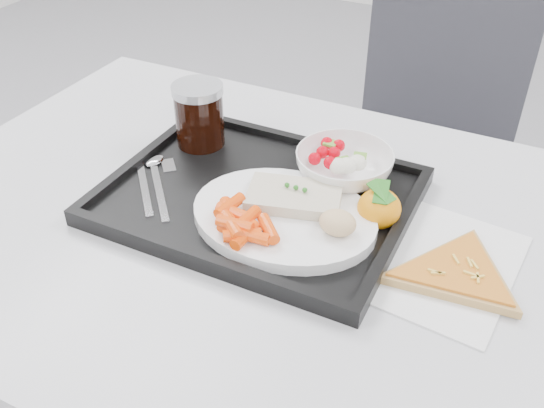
{
  "coord_description": "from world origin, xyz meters",
  "views": [
    {
      "loc": [
        0.29,
        -0.33,
        1.3
      ],
      "look_at": [
        -0.03,
        0.32,
        0.77
      ],
      "focal_mm": 40.0,
      "sensor_mm": 36.0,
      "label": 1
    }
  ],
  "objects_px": {
    "chair": "(429,123)",
    "salad_bowl": "(344,166)",
    "cola_glass": "(199,114)",
    "tray": "(259,198)",
    "pizza_slice": "(456,273)",
    "table": "(283,261)",
    "tangerine": "(379,208)",
    "dinner_plate": "(284,217)"
  },
  "relations": [
    {
      "from": "chair",
      "to": "salad_bowl",
      "type": "relative_size",
      "value": 6.11
    },
    {
      "from": "salad_bowl",
      "to": "cola_glass",
      "type": "height_order",
      "value": "cola_glass"
    },
    {
      "from": "tray",
      "to": "chair",
      "type": "bearing_deg",
      "value": 82.53
    },
    {
      "from": "tray",
      "to": "pizza_slice",
      "type": "bearing_deg",
      "value": -6.57
    },
    {
      "from": "tray",
      "to": "pizza_slice",
      "type": "xyz_separation_m",
      "value": [
        0.31,
        -0.04,
        0.0
      ]
    },
    {
      "from": "chair",
      "to": "tray",
      "type": "relative_size",
      "value": 2.07
    },
    {
      "from": "tray",
      "to": "salad_bowl",
      "type": "bearing_deg",
      "value": 44.89
    },
    {
      "from": "chair",
      "to": "salad_bowl",
      "type": "bearing_deg",
      "value": -90.02
    },
    {
      "from": "table",
      "to": "tray",
      "type": "relative_size",
      "value": 2.67
    },
    {
      "from": "chair",
      "to": "pizza_slice",
      "type": "relative_size",
      "value": 3.15
    },
    {
      "from": "tray",
      "to": "cola_glass",
      "type": "distance_m",
      "value": 0.19
    },
    {
      "from": "table",
      "to": "tangerine",
      "type": "height_order",
      "value": "tangerine"
    },
    {
      "from": "tray",
      "to": "dinner_plate",
      "type": "distance_m",
      "value": 0.08
    },
    {
      "from": "tray",
      "to": "dinner_plate",
      "type": "xyz_separation_m",
      "value": [
        0.06,
        -0.04,
        0.02
      ]
    },
    {
      "from": "cola_glass",
      "to": "pizza_slice",
      "type": "height_order",
      "value": "cola_glass"
    },
    {
      "from": "dinner_plate",
      "to": "pizza_slice",
      "type": "distance_m",
      "value": 0.25
    },
    {
      "from": "cola_glass",
      "to": "chair",
      "type": "bearing_deg",
      "value": 68.78
    },
    {
      "from": "tray",
      "to": "pizza_slice",
      "type": "relative_size",
      "value": 1.53
    },
    {
      "from": "chair",
      "to": "salad_bowl",
      "type": "distance_m",
      "value": 0.71
    },
    {
      "from": "cola_glass",
      "to": "pizza_slice",
      "type": "distance_m",
      "value": 0.49
    },
    {
      "from": "tray",
      "to": "pizza_slice",
      "type": "height_order",
      "value": "tray"
    },
    {
      "from": "table",
      "to": "pizza_slice",
      "type": "relative_size",
      "value": 4.07
    },
    {
      "from": "tray",
      "to": "salad_bowl",
      "type": "xyz_separation_m",
      "value": [
        0.1,
        0.1,
        0.03
      ]
    },
    {
      "from": "cola_glass",
      "to": "tangerine",
      "type": "relative_size",
      "value": 1.43
    },
    {
      "from": "tray",
      "to": "salad_bowl",
      "type": "distance_m",
      "value": 0.14
    },
    {
      "from": "dinner_plate",
      "to": "pizza_slice",
      "type": "height_order",
      "value": "dinner_plate"
    },
    {
      "from": "table",
      "to": "dinner_plate",
      "type": "bearing_deg",
      "value": -56.87
    },
    {
      "from": "table",
      "to": "chair",
      "type": "relative_size",
      "value": 1.29
    },
    {
      "from": "dinner_plate",
      "to": "tangerine",
      "type": "bearing_deg",
      "value": 28.35
    },
    {
      "from": "salad_bowl",
      "to": "tangerine",
      "type": "height_order",
      "value": "tangerine"
    },
    {
      "from": "tray",
      "to": "tangerine",
      "type": "bearing_deg",
      "value": 6.61
    },
    {
      "from": "salad_bowl",
      "to": "chair",
      "type": "bearing_deg",
      "value": 89.98
    },
    {
      "from": "pizza_slice",
      "to": "dinner_plate",
      "type": "bearing_deg",
      "value": -178.23
    },
    {
      "from": "table",
      "to": "salad_bowl",
      "type": "bearing_deg",
      "value": 73.65
    },
    {
      "from": "dinner_plate",
      "to": "cola_glass",
      "type": "height_order",
      "value": "cola_glass"
    },
    {
      "from": "chair",
      "to": "cola_glass",
      "type": "relative_size",
      "value": 8.61
    },
    {
      "from": "salad_bowl",
      "to": "pizza_slice",
      "type": "relative_size",
      "value": 0.52
    },
    {
      "from": "dinner_plate",
      "to": "pizza_slice",
      "type": "bearing_deg",
      "value": 1.77
    },
    {
      "from": "tangerine",
      "to": "pizza_slice",
      "type": "xyz_separation_m",
      "value": [
        0.13,
        -0.06,
        -0.02
      ]
    },
    {
      "from": "cola_glass",
      "to": "tray",
      "type": "bearing_deg",
      "value": -30.3
    },
    {
      "from": "tray",
      "to": "salad_bowl",
      "type": "height_order",
      "value": "salad_bowl"
    },
    {
      "from": "tangerine",
      "to": "table",
      "type": "bearing_deg",
      "value": -154.58
    }
  ]
}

